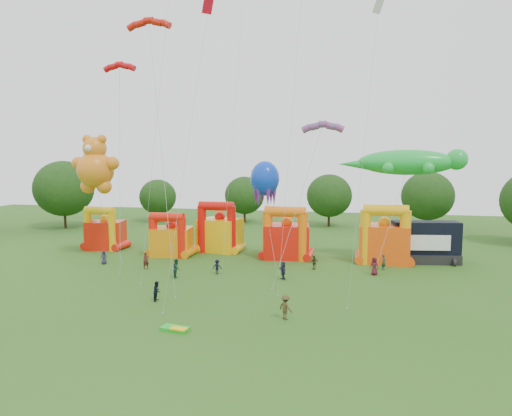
% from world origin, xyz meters
% --- Properties ---
extents(ground, '(160.00, 160.00, 0.00)m').
position_xyz_m(ground, '(0.00, 0.00, 0.00)').
color(ground, '#285217').
rests_on(ground, ground).
extents(tree_ring, '(124.94, 127.06, 12.07)m').
position_xyz_m(tree_ring, '(-1.20, 0.62, 6.26)').
color(tree_ring, '#352314').
rests_on(tree_ring, ground).
extents(bouncy_castle_0, '(5.28, 4.53, 5.96)m').
position_xyz_m(bouncy_castle_0, '(-20.54, 27.86, 2.28)').
color(bouncy_castle_0, red).
rests_on(bouncy_castle_0, ground).
extents(bouncy_castle_1, '(5.41, 4.59, 5.64)m').
position_xyz_m(bouncy_castle_1, '(-9.91, 25.72, 2.15)').
color(bouncy_castle_1, orange).
rests_on(bouncy_castle_1, ground).
extents(bouncy_castle_2, '(5.91, 5.12, 6.79)m').
position_xyz_m(bouncy_castle_2, '(-4.72, 29.69, 2.58)').
color(bouncy_castle_2, '#F4B60C').
rests_on(bouncy_castle_2, ground).
extents(bouncy_castle_3, '(5.97, 5.01, 6.58)m').
position_xyz_m(bouncy_castle_3, '(4.66, 27.45, 2.49)').
color(bouncy_castle_3, red).
rests_on(bouncy_castle_3, ground).
extents(bouncy_castle_4, '(5.86, 4.76, 7.04)m').
position_xyz_m(bouncy_castle_4, '(16.35, 27.55, 2.66)').
color(bouncy_castle_4, '#FF4F0D').
rests_on(bouncy_castle_4, ground).
extents(stage_trailer, '(7.98, 4.05, 4.96)m').
position_xyz_m(stage_trailer, '(21.15, 28.61, 2.39)').
color(stage_trailer, black).
rests_on(stage_trailer, ground).
extents(teddy_bear_kite, '(7.67, 4.40, 15.30)m').
position_xyz_m(teddy_bear_kite, '(-17.13, 21.74, 8.40)').
color(teddy_bear_kite, orange).
rests_on(teddy_bear_kite, ground).
extents(gecko_kite, '(14.46, 8.04, 13.50)m').
position_xyz_m(gecko_kite, '(17.57, 26.16, 7.93)').
color(gecko_kite, green).
rests_on(gecko_kite, ground).
extents(octopus_kite, '(4.30, 7.43, 12.12)m').
position_xyz_m(octopus_kite, '(2.56, 26.21, 5.86)').
color(octopus_kite, '#0D38CA').
rests_on(octopus_kite, ground).
extents(parafoil_kites, '(27.65, 13.50, 27.52)m').
position_xyz_m(parafoil_kites, '(-4.36, 14.47, 12.08)').
color(parafoil_kites, red).
rests_on(parafoil_kites, ground).
extents(diamond_kites, '(22.56, 20.61, 43.03)m').
position_xyz_m(diamond_kites, '(2.24, 14.96, 17.54)').
color(diamond_kites, red).
rests_on(diamond_kites, ground).
extents(folded_kite_bundle, '(2.13, 1.33, 0.31)m').
position_xyz_m(folded_kite_bundle, '(0.66, 1.60, 0.14)').
color(folded_kite_bundle, green).
rests_on(folded_kite_bundle, ground).
extents(spectator_0, '(0.91, 0.76, 1.60)m').
position_xyz_m(spectator_0, '(-15.65, 19.42, 0.80)').
color(spectator_0, '#28253E').
rests_on(spectator_0, ground).
extents(spectator_1, '(0.83, 0.79, 1.90)m').
position_xyz_m(spectator_1, '(-9.75, 18.25, 0.95)').
color(spectator_1, '#4B1B15').
rests_on(spectator_1, ground).
extents(spectator_2, '(0.80, 1.00, 1.96)m').
position_xyz_m(spectator_2, '(-4.96, 15.48, 0.98)').
color(spectator_2, '#173B2A').
rests_on(spectator_2, ground).
extents(spectator_3, '(1.01, 0.58, 1.57)m').
position_xyz_m(spectator_3, '(-1.32, 17.85, 0.78)').
color(spectator_3, black).
rests_on(spectator_3, ground).
extents(spectator_4, '(0.96, 0.82, 1.55)m').
position_xyz_m(spectator_4, '(8.61, 22.15, 0.77)').
color(spectator_4, '#373116').
rests_on(spectator_4, ground).
extents(spectator_5, '(1.32, 1.75, 1.84)m').
position_xyz_m(spectator_5, '(5.89, 17.22, 0.92)').
color(spectator_5, '#23273B').
rests_on(spectator_5, ground).
extents(spectator_6, '(1.12, 0.98, 1.92)m').
position_xyz_m(spectator_6, '(15.05, 21.07, 0.96)').
color(spectator_6, '#50171F').
rests_on(spectator_6, ground).
extents(spectator_7, '(0.67, 0.75, 1.73)m').
position_xyz_m(spectator_7, '(16.15, 23.69, 0.86)').
color(spectator_7, '#193E2D').
rests_on(spectator_7, ground).
extents(spectator_8, '(0.72, 0.89, 1.72)m').
position_xyz_m(spectator_8, '(-3.58, 7.79, 0.86)').
color(spectator_8, black).
rests_on(spectator_8, ground).
extents(spectator_9, '(1.41, 1.28, 1.90)m').
position_xyz_m(spectator_9, '(7.97, 5.61, 0.95)').
color(spectator_9, '#45381B').
rests_on(spectator_9, ground).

